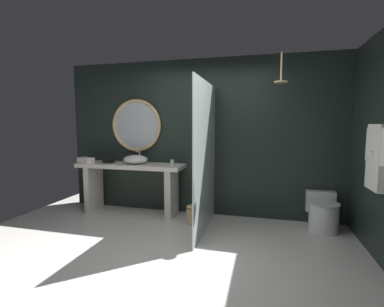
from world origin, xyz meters
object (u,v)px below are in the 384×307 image
at_px(tumbler_cup, 172,162).
at_px(round_wall_mirror, 136,126).
at_px(rain_shower_head, 281,78).
at_px(toilet, 323,213).
at_px(folded_hand_towel, 86,160).
at_px(tissue_box, 109,161).
at_px(hanging_bathrobe, 379,154).
at_px(waste_bin, 193,214).
at_px(vessel_sink, 136,159).

distance_m(tumbler_cup, round_wall_mirror, 0.96).
height_order(rain_shower_head, toilet, rain_shower_head).
bearing_deg(folded_hand_towel, toilet, 2.13).
distance_m(tissue_box, round_wall_mirror, 0.78).
height_order(hanging_bathrobe, waste_bin, hanging_bathrobe).
bearing_deg(tumbler_cup, tissue_box, -176.57).
xyz_separation_m(vessel_sink, hanging_bathrobe, (3.26, -1.00, 0.28)).
xyz_separation_m(tumbler_cup, hanging_bathrobe, (2.62, -1.06, 0.32)).
xyz_separation_m(vessel_sink, tissue_box, (-0.50, -0.01, -0.04)).
xyz_separation_m(vessel_sink, rain_shower_head, (2.29, -0.25, 1.22)).
bearing_deg(toilet, round_wall_mirror, 175.05).
relative_size(tissue_box, hanging_bathrobe, 0.22).
distance_m(tissue_box, waste_bin, 1.75).
bearing_deg(toilet, hanging_bathrobe, -72.47).
relative_size(rain_shower_head, hanging_bathrobe, 0.54).
relative_size(hanging_bathrobe, toilet, 1.32).
xyz_separation_m(vessel_sink, round_wall_mirror, (-0.10, 0.25, 0.57)).
distance_m(round_wall_mirror, toilet, 3.30).
distance_m(tissue_box, folded_hand_towel, 0.38).
height_order(round_wall_mirror, folded_hand_towel, round_wall_mirror).
bearing_deg(tissue_box, hanging_bathrobe, -14.74).
xyz_separation_m(vessel_sink, folded_hand_towel, (-0.86, -0.16, -0.03)).
height_order(vessel_sink, waste_bin, vessel_sink).
distance_m(round_wall_mirror, hanging_bathrobe, 3.59).
distance_m(hanging_bathrobe, waste_bin, 2.55).
xyz_separation_m(round_wall_mirror, toilet, (3.04, -0.26, -1.26)).
bearing_deg(toilet, folded_hand_towel, -177.87).
distance_m(tissue_box, toilet, 3.50).
height_order(round_wall_mirror, toilet, round_wall_mirror).
distance_m(vessel_sink, rain_shower_head, 2.61).
xyz_separation_m(tissue_box, folded_hand_towel, (-0.36, -0.14, 0.02)).
bearing_deg(waste_bin, hanging_bathrobe, -18.90).
xyz_separation_m(toilet, waste_bin, (-1.88, -0.23, -0.10)).
distance_m(tumbler_cup, toilet, 2.40).
height_order(tumbler_cup, round_wall_mirror, round_wall_mirror).
bearing_deg(tissue_box, vessel_sink, 1.46).
distance_m(rain_shower_head, folded_hand_towel, 3.39).
xyz_separation_m(round_wall_mirror, hanging_bathrobe, (3.35, -1.25, -0.28)).
bearing_deg(hanging_bathrobe, toilet, 107.53).
bearing_deg(waste_bin, vessel_sink, 166.76).
height_order(round_wall_mirror, rain_shower_head, rain_shower_head).
height_order(tissue_box, hanging_bathrobe, hanging_bathrobe).
relative_size(round_wall_mirror, folded_hand_towel, 3.36).
bearing_deg(round_wall_mirror, rain_shower_head, -11.75).
xyz_separation_m(tumbler_cup, waste_bin, (0.43, -0.31, -0.75)).
bearing_deg(folded_hand_towel, round_wall_mirror, 27.99).
distance_m(round_wall_mirror, waste_bin, 1.85).
height_order(tissue_box, round_wall_mirror, round_wall_mirror).
bearing_deg(hanging_bathrobe, tissue_box, 165.26).
relative_size(round_wall_mirror, waste_bin, 3.08).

